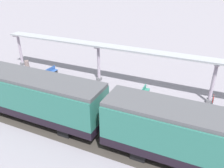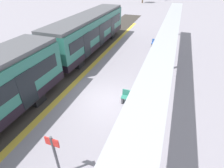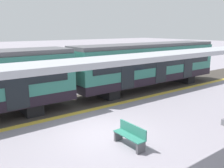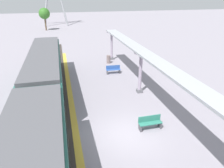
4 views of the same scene
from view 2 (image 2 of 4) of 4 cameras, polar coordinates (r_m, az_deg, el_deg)
name	(u,v)px [view 2 (image 2 of 4)]	position (r m, az deg, el deg)	size (l,w,h in m)	color
ground_plane	(108,101)	(11.27, -1.25, -5.42)	(176.00, 176.00, 0.00)	gray
tactile_edge_strip	(66,91)	(12.49, -14.49, -2.31)	(0.42, 39.93, 0.01)	gold
trackbed	(44,86)	(13.49, -20.97, -0.74)	(3.20, 51.93, 0.01)	#38332D
train_far_carriage	(90,32)	(18.58, -7.20, 16.43)	(2.65, 12.82, 3.48)	#2B6C5F
canopy_pillar_second	(135,167)	(6.09, 7.48, -25.12)	(1.10, 0.44, 3.58)	slate
canopy_pillar_third	(166,50)	(14.56, 17.15, 10.59)	(1.10, 0.44, 3.58)	slate
canopy_pillar_fourth	(174,21)	(24.18, 19.39, 18.71)	(1.10, 0.44, 3.58)	slate
canopy_beam	(162,54)	(8.73, 15.81, 9.32)	(1.20, 31.89, 0.16)	#A8AAB2
bench_near_end	(159,44)	(19.85, 14.83, 12.47)	(1.52, 0.52, 0.86)	#3058A0
bench_mid_platform	(134,98)	(10.84, 7.04, -4.50)	(1.50, 0.45, 0.86)	#2D7765
trash_bin	(165,34)	(23.21, 16.77, 15.17)	(0.48, 0.48, 0.97)	slate
platform_info_sign	(55,153)	(7.24, -17.92, -20.53)	(0.56, 0.10, 2.20)	#4C4C51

